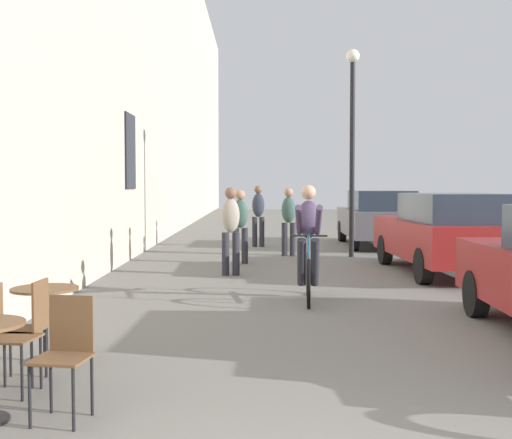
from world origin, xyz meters
TOP-DOWN VIEW (x-y plane):
  - building_facade_left at (-3.45, 14.00)m, footprint 0.54×68.00m
  - cafe_chair_near_toward_street at (-2.38, 2.54)m, footprint 0.43×0.43m
  - cafe_chair_near_toward_wall at (-1.71, 1.97)m, footprint 0.43×0.43m
  - cafe_table_mid at (-2.36, 3.52)m, footprint 0.64×0.64m
  - cafe_chair_mid_toward_street at (-2.28, 2.84)m, footprint 0.40×0.40m
  - cyclist_on_bicycle at (0.46, 7.01)m, footprint 0.52×1.76m
  - pedestrian_near at (-0.80, 9.65)m, footprint 0.37×0.28m
  - pedestrian_mid at (-0.67, 11.53)m, footprint 0.36×0.27m
  - pedestrian_far at (0.46, 13.11)m, footprint 0.36×0.26m
  - pedestrian_furthest at (-0.26, 15.49)m, footprint 0.35×0.25m
  - street_lamp at (1.95, 12.90)m, footprint 0.32×0.32m
  - parked_car_second at (3.34, 9.87)m, footprint 1.97×4.43m
  - parked_car_third at (3.09, 15.64)m, footprint 1.92×4.42m

SIDE VIEW (x-z plane):
  - cafe_chair_near_toward_street at x=-2.38m, z-range 0.07..0.96m
  - cafe_chair_near_toward_wall at x=-1.71m, z-range 0.07..0.96m
  - cafe_chair_mid_toward_street at x=-2.28m, z-range 0.07..0.96m
  - cafe_table_mid at x=-2.36m, z-range 0.16..0.88m
  - parked_car_second at x=3.34m, z-range 0.03..1.58m
  - parked_car_third at x=3.09m, z-range 0.03..1.59m
  - cyclist_on_bicycle at x=0.46m, z-range -0.06..1.68m
  - pedestrian_mid at x=-0.67m, z-range 0.10..1.70m
  - pedestrian_far at x=0.46m, z-range 0.10..1.75m
  - pedestrian_near at x=-0.80m, z-range 0.11..1.77m
  - pedestrian_furthest at x=-0.26m, z-range 0.11..1.80m
  - street_lamp at x=1.95m, z-range 0.66..5.56m
  - building_facade_left at x=-3.45m, z-range 0.00..12.01m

